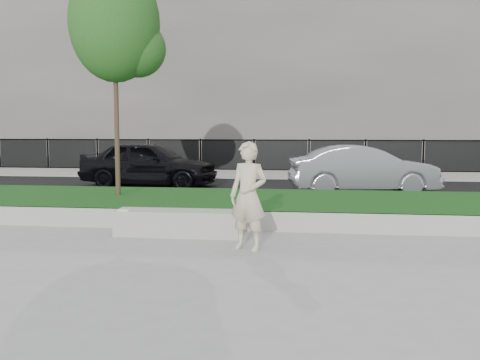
# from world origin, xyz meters

# --- Properties ---
(ground) EXTENTS (90.00, 90.00, 0.00)m
(ground) POSITION_xyz_m (0.00, 0.00, 0.00)
(ground) COLOR gray
(ground) RESTS_ON ground
(grass_bank) EXTENTS (34.00, 4.00, 0.40)m
(grass_bank) POSITION_xyz_m (0.00, 3.00, 0.20)
(grass_bank) COLOR #0D340D
(grass_bank) RESTS_ON ground
(grass_kerb) EXTENTS (34.00, 0.08, 0.40)m
(grass_kerb) POSITION_xyz_m (0.00, 1.04, 0.20)
(grass_kerb) COLOR #A5A29B
(grass_kerb) RESTS_ON ground
(street) EXTENTS (34.00, 7.00, 0.04)m
(street) POSITION_xyz_m (0.00, 8.50, 0.02)
(street) COLOR black
(street) RESTS_ON ground
(far_pavement) EXTENTS (34.00, 3.00, 0.12)m
(far_pavement) POSITION_xyz_m (0.00, 13.00, 0.06)
(far_pavement) COLOR gray
(far_pavement) RESTS_ON ground
(iron_fence) EXTENTS (32.00, 0.30, 1.50)m
(iron_fence) POSITION_xyz_m (0.00, 12.00, 0.54)
(iron_fence) COLOR slate
(iron_fence) RESTS_ON far_pavement
(building_facade) EXTENTS (34.00, 10.00, 10.00)m
(building_facade) POSITION_xyz_m (0.00, 20.00, 5.00)
(building_facade) COLOR #5A554F
(building_facade) RESTS_ON ground
(stone_bench) EXTENTS (2.40, 0.60, 0.49)m
(stone_bench) POSITION_xyz_m (-0.86, 0.40, 0.25)
(stone_bench) COLOR #A5A29B
(stone_bench) RESTS_ON ground
(man) EXTENTS (0.78, 0.65, 1.83)m
(man) POSITION_xyz_m (0.60, -0.59, 0.91)
(man) COLOR beige
(man) RESTS_ON ground
(book) EXTENTS (0.22, 0.16, 0.02)m
(book) POSITION_xyz_m (-1.87, 0.21, 0.50)
(book) COLOR white
(book) RESTS_ON stone_bench
(young_tree) EXTENTS (2.29, 2.19, 5.60)m
(young_tree) POSITION_xyz_m (-3.02, 3.30, 4.47)
(young_tree) COLOR #38281C
(young_tree) RESTS_ON grass_bank
(car_dark) EXTENTS (4.82, 2.31, 1.59)m
(car_dark) POSITION_xyz_m (-3.83, 8.29, 0.83)
(car_dark) COLOR black
(car_dark) RESTS_ON street
(car_silver) EXTENTS (4.69, 2.31, 1.48)m
(car_silver) POSITION_xyz_m (3.27, 7.36, 0.78)
(car_silver) COLOR gray
(car_silver) RESTS_ON street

